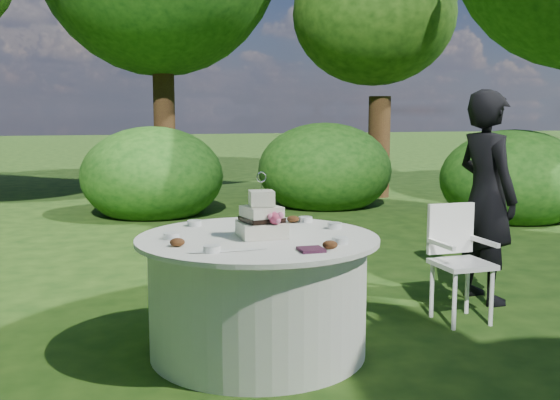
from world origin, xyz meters
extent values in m
plane|color=#17360E|center=(0.00, 0.00, 0.00)|extent=(80.00, 80.00, 0.00)
cube|color=#481F37|center=(0.19, -0.52, 0.78)|extent=(0.14, 0.14, 0.02)
ellipsoid|color=white|center=(-0.28, -0.40, 0.78)|extent=(0.48, 0.07, 0.01)
imported|color=black|center=(2.09, 0.64, 0.87)|extent=(0.48, 0.67, 1.74)
cylinder|color=silver|center=(0.00, 0.00, 0.37)|extent=(1.40, 1.40, 0.74)
cylinder|color=white|center=(0.00, 0.00, 0.76)|extent=(1.56, 1.56, 0.03)
cube|color=white|center=(0.02, -0.02, 0.82)|extent=(0.29, 0.29, 0.09)
cube|color=white|center=(0.02, -0.02, 0.92)|extent=(0.26, 0.26, 0.09)
cube|color=white|center=(0.02, -0.02, 1.02)|extent=(0.17, 0.17, 0.09)
cube|color=black|center=(0.02, -0.02, 0.89)|extent=(0.27, 0.27, 0.03)
sphere|color=#CF3C69|center=(0.08, -0.14, 0.91)|extent=(0.08, 0.08, 0.08)
cylinder|color=silver|center=(0.02, -0.02, 1.09)|extent=(0.01, 0.01, 0.05)
torus|color=silver|center=(0.02, -0.02, 1.16)|extent=(0.07, 0.02, 0.07)
cube|color=silver|center=(1.61, 0.19, 0.44)|extent=(0.40, 0.40, 0.04)
cube|color=silver|center=(1.61, 0.36, 0.68)|extent=(0.39, 0.05, 0.38)
cylinder|color=white|center=(1.46, 0.03, 0.21)|extent=(0.03, 0.03, 0.42)
cylinder|color=silver|center=(1.77, 0.04, 0.21)|extent=(0.03, 0.03, 0.42)
cylinder|color=white|center=(1.45, 0.34, 0.21)|extent=(0.03, 0.03, 0.42)
cylinder|color=white|center=(1.76, 0.35, 0.21)|extent=(0.03, 0.03, 0.42)
cube|color=white|center=(1.43, 0.18, 0.60)|extent=(0.04, 0.35, 0.03)
cube|color=silver|center=(1.79, 0.19, 0.60)|extent=(0.04, 0.35, 0.03)
cylinder|color=white|center=(-0.36, -0.40, 0.79)|extent=(0.10, 0.10, 0.04)
cylinder|color=white|center=(0.46, 0.43, 0.79)|extent=(0.10, 0.10, 0.04)
cylinder|color=white|center=(0.43, -0.36, 0.79)|extent=(0.10, 0.10, 0.04)
cylinder|color=white|center=(0.58, 0.13, 0.79)|extent=(0.10, 0.10, 0.04)
cylinder|color=white|center=(-0.33, 0.49, 0.79)|extent=(0.10, 0.10, 0.04)
cylinder|color=white|center=(-0.54, 0.06, 0.79)|extent=(0.10, 0.10, 0.04)
ellipsoid|color=#562D16|center=(0.32, -0.49, 0.79)|extent=(0.09, 0.09, 0.05)
ellipsoid|color=#562D16|center=(0.37, 0.44, 0.79)|extent=(0.09, 0.09, 0.05)
ellipsoid|color=#562D16|center=(-0.53, -0.17, 0.79)|extent=(0.09, 0.09, 0.05)
camera|label=1|loc=(-0.98, -4.01, 1.57)|focal=42.00mm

